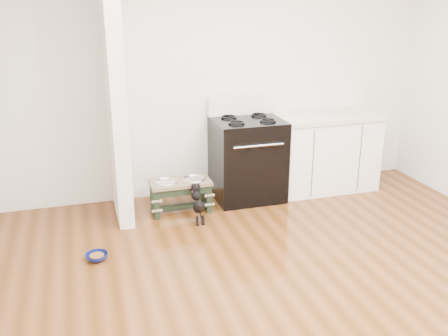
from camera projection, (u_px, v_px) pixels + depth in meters
ground at (309, 304)px, 3.79m from camera, size 5.00×5.00×0.00m
room_shell at (323, 93)px, 3.26m from camera, size 5.00×5.00×5.00m
partition_wall at (115, 89)px, 4.92m from camera, size 0.15×0.80×2.70m
oven_range at (247, 158)px, 5.65m from camera, size 0.76×0.69×1.14m
cabinet_run at (324, 152)px, 5.95m from camera, size 1.24×0.64×0.91m
dog_feeder at (180, 190)px, 5.34m from camera, size 0.64×0.34×0.37m
puppy at (198, 202)px, 5.12m from camera, size 0.11×0.33×0.39m
floor_bowl at (97, 257)px, 4.42m from camera, size 0.24×0.24×0.06m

